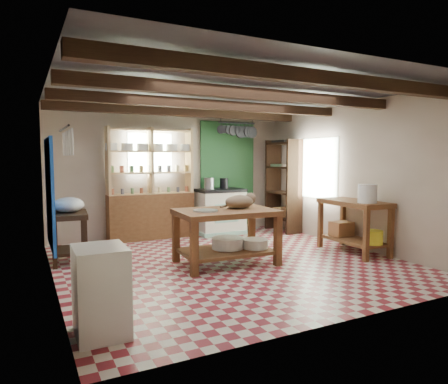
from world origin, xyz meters
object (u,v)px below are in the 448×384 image
white_cabinet (101,291)px  right_counter (353,227)px  prep_table (70,237)px  stove (220,211)px  cat (239,202)px  work_table (226,237)px

white_cabinet → right_counter: size_ratio=0.66×
prep_table → white_cabinet: bearing=-85.6°
stove → right_counter: size_ratio=0.79×
white_cabinet → right_counter: 4.59m
white_cabinet → stove: bearing=51.6°
stove → cat: 2.33m
cat → prep_table: bearing=147.1°
work_table → right_counter: size_ratio=1.18×
right_counter → cat: size_ratio=2.70×
work_table → cat: (0.25, 0.04, 0.52)m
stove → right_counter: 2.85m
work_table → prep_table: work_table is taller
prep_table → work_table: bearing=-24.3°
prep_table → right_counter: bearing=-14.4°
stove → white_cabinet: size_ratio=1.20×
stove → work_table: bearing=-114.3°
stove → right_counter: stove is taller
right_counter → cat: cat is taller
prep_table → cat: bearing=-20.9°
stove → right_counter: bearing=-63.4°
prep_table → right_counter: size_ratio=0.62×
prep_table → cat: 2.68m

